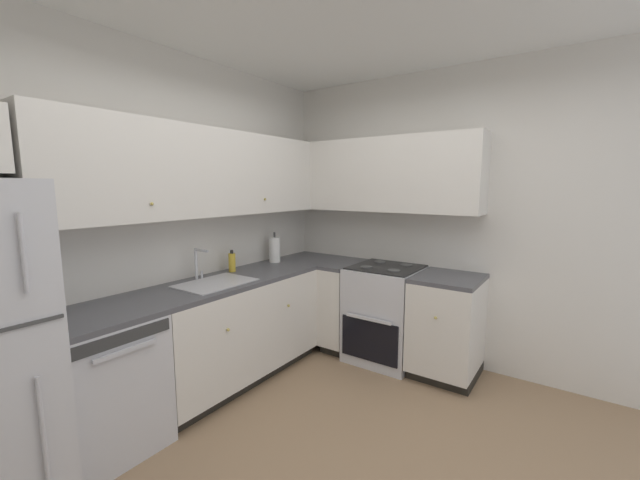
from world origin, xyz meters
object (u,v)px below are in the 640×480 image
object	(u,v)px
dishwasher	(103,385)
oven_range	(385,312)
paper_towel_roll	(275,250)
soap_bottle	(232,262)

from	to	relation	value
dishwasher	oven_range	size ratio (longest dim) A/B	0.82
dishwasher	paper_towel_roll	distance (m)	1.88
oven_range	dishwasher	bearing A→B (deg)	158.08
dishwasher	soap_bottle	xyz separation A→B (m)	(1.24, 0.18, 0.54)
dishwasher	paper_towel_roll	world-z (taller)	paper_towel_roll
oven_range	soap_bottle	xyz separation A→B (m)	(-0.94, 1.06, 0.52)
oven_range	soap_bottle	world-z (taller)	soap_bottle
soap_bottle	oven_range	bearing A→B (deg)	-48.38
oven_range	paper_towel_roll	bearing A→B (deg)	110.80
dishwasher	oven_range	distance (m)	2.34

